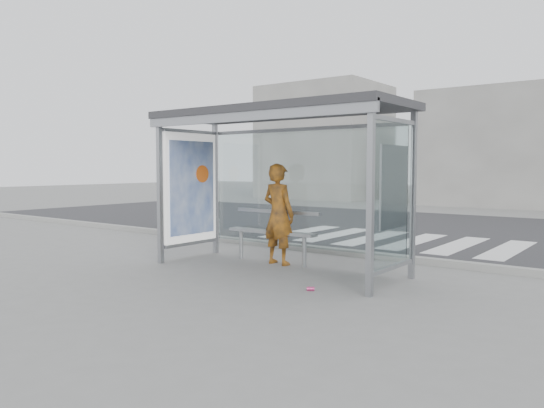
{
  "coord_description": "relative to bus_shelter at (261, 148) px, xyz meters",
  "views": [
    {
      "loc": [
        5.04,
        -6.86,
        1.68
      ],
      "look_at": [
        -0.25,
        0.2,
        1.06
      ],
      "focal_mm": 35.0,
      "sensor_mm": 36.0,
      "label": 1
    }
  ],
  "objects": [
    {
      "name": "bus_shelter",
      "position": [
        0.0,
        0.0,
        0.0
      ],
      "size": [
        4.25,
        1.65,
        2.62
      ],
      "color": "gray",
      "rests_on": "ground"
    },
    {
      "name": "building_left",
      "position": [
        -9.63,
        17.94,
        1.02
      ],
      "size": [
        6.0,
        5.0,
        6.0
      ],
      "primitive_type": "cube",
      "color": "gray",
      "rests_on": "ground"
    },
    {
      "name": "building_center",
      "position": [
        0.37,
        17.94,
        0.52
      ],
      "size": [
        8.0,
        5.0,
        5.0
      ],
      "primitive_type": "cube",
      "color": "gray",
      "rests_on": "ground"
    },
    {
      "name": "soda_can",
      "position": [
        1.59,
        -0.95,
        -1.95
      ],
      "size": [
        0.12,
        0.11,
        0.06
      ],
      "primitive_type": "cylinder",
      "rotation": [
        0.0,
        1.57,
        0.56
      ],
      "color": "#D43E7E",
      "rests_on": "ground"
    },
    {
      "name": "bench",
      "position": [
        -0.11,
        0.46,
        -1.44
      ],
      "size": [
        1.78,
        0.29,
        0.92
      ],
      "color": "gray",
      "rests_on": "ground"
    },
    {
      "name": "ground",
      "position": [
        0.37,
        -0.06,
        -1.98
      ],
      "size": [
        80.0,
        80.0,
        0.0
      ],
      "primitive_type": "plane",
      "color": "slate",
      "rests_on": "ground"
    },
    {
      "name": "person",
      "position": [
        0.07,
        0.39,
        -1.12
      ],
      "size": [
        0.67,
        0.47,
        1.74
      ],
      "primitive_type": "imported",
      "rotation": [
        0.0,
        0.0,
        3.05
      ],
      "color": "orange",
      "rests_on": "ground"
    },
    {
      "name": "crosswalk",
      "position": [
        0.37,
        4.44,
        -1.98
      ],
      "size": [
        5.55,
        3.0,
        0.0
      ],
      "color": "silver",
      "rests_on": "ground"
    },
    {
      "name": "curb",
      "position": [
        0.37,
        1.89,
        -1.92
      ],
      "size": [
        30.0,
        0.18,
        0.12
      ],
      "primitive_type": "cube",
      "color": "gray",
      "rests_on": "ground"
    },
    {
      "name": "road",
      "position": [
        0.37,
        6.94,
        -1.98
      ],
      "size": [
        30.0,
        10.0,
        0.01
      ],
      "primitive_type": "cube",
      "color": "#2A2A2D",
      "rests_on": "ground"
    }
  ]
}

